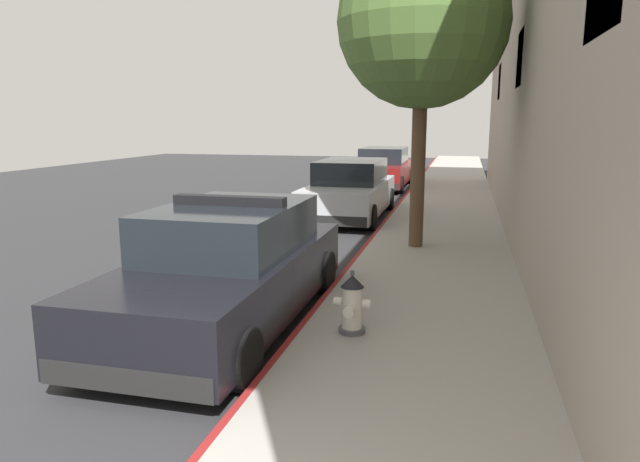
{
  "coord_description": "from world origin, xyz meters",
  "views": [
    {
      "loc": [
        1.81,
        -1.05,
        2.63
      ],
      "look_at": [
        -0.23,
        7.07,
        1.0
      ],
      "focal_mm": 32.08,
      "sensor_mm": 36.0,
      "label": 1
    }
  ],
  "objects_px": {
    "parked_car_silver_ahead": "(350,191)",
    "parked_car_dark_far": "(383,169)",
    "police_cruiser": "(230,268)",
    "fire_hydrant": "(352,304)",
    "street_tree": "(423,23)"
  },
  "relations": [
    {
      "from": "parked_car_dark_far",
      "to": "fire_hydrant",
      "type": "bearing_deg",
      "value": -83.37
    },
    {
      "from": "police_cruiser",
      "to": "parked_car_dark_far",
      "type": "bearing_deg",
      "value": 90.69
    },
    {
      "from": "police_cruiser",
      "to": "street_tree",
      "type": "distance_m",
      "value": 6.25
    },
    {
      "from": "fire_hydrant",
      "to": "street_tree",
      "type": "distance_m",
      "value": 6.33
    },
    {
      "from": "parked_car_dark_far",
      "to": "fire_hydrant",
      "type": "xyz_separation_m",
      "value": [
        1.87,
        -16.07,
        -0.24
      ]
    },
    {
      "from": "police_cruiser",
      "to": "fire_hydrant",
      "type": "relative_size",
      "value": 6.37
    },
    {
      "from": "parked_car_dark_far",
      "to": "fire_hydrant",
      "type": "distance_m",
      "value": 16.18
    },
    {
      "from": "parked_car_silver_ahead",
      "to": "fire_hydrant",
      "type": "height_order",
      "value": "parked_car_silver_ahead"
    },
    {
      "from": "parked_car_silver_ahead",
      "to": "parked_car_dark_far",
      "type": "bearing_deg",
      "value": 90.73
    },
    {
      "from": "police_cruiser",
      "to": "parked_car_dark_far",
      "type": "xyz_separation_m",
      "value": [
        -0.19,
        15.74,
        -0.0
      ]
    },
    {
      "from": "police_cruiser",
      "to": "parked_car_silver_ahead",
      "type": "xyz_separation_m",
      "value": [
        -0.1,
        8.52,
        -0.0
      ]
    },
    {
      "from": "police_cruiser",
      "to": "parked_car_silver_ahead",
      "type": "relative_size",
      "value": 1.0
    },
    {
      "from": "police_cruiser",
      "to": "fire_hydrant",
      "type": "distance_m",
      "value": 1.73
    },
    {
      "from": "parked_car_silver_ahead",
      "to": "street_tree",
      "type": "height_order",
      "value": "street_tree"
    },
    {
      "from": "fire_hydrant",
      "to": "street_tree",
      "type": "bearing_deg",
      "value": 86.2
    }
  ]
}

